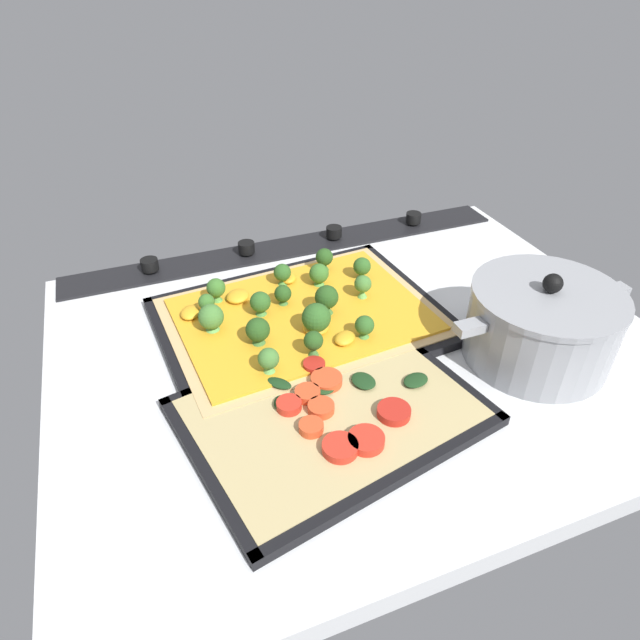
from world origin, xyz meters
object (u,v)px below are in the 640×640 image
Objects in this scene: baking_tray_back at (331,414)px; veggie_pizza_back at (332,409)px; baking_tray_front at (302,322)px; broccoli_pizza at (299,313)px; cooking_pot at (541,324)px.

baking_tray_back is 1.08× the size of veggie_pizza_back.
baking_tray_front is 1.60cm from broccoli_pizza.
baking_tray_front is at bearing -34.03° from cooking_pot.
veggie_pizza_back reaches higher than baking_tray_front.
broccoli_pizza is 18.55cm from baking_tray_back.
broccoli_pizza is 1.05× the size of baking_tray_back.
baking_tray_back is at bearing 1.37° from cooking_pot.
veggie_pizza_back is (2.37, 18.38, -0.77)cm from broccoli_pizza.
baking_tray_front is 1.21× the size of veggie_pizza_back.
baking_tray_front is at bearing -99.20° from baking_tray_back.
cooking_pot is (-28.80, -0.76, 3.93)cm from veggie_pizza_back.
baking_tray_front and baking_tray_back have the same top height.
baking_tray_front is 31.66cm from cooking_pot.
baking_tray_back is 29.28cm from cooking_pot.
baking_tray_front is 18.45cm from baking_tray_back.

